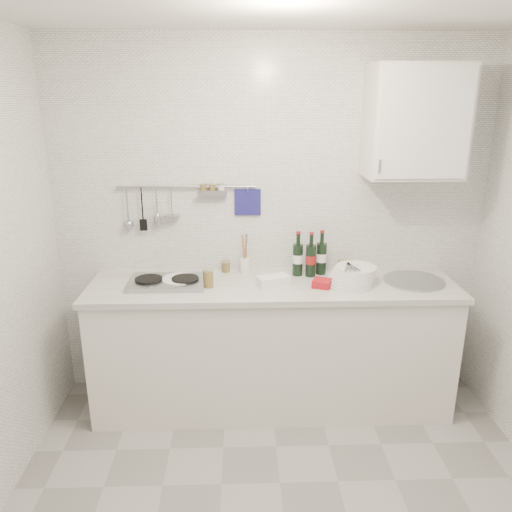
{
  "coord_description": "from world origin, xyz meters",
  "views": [
    {
      "loc": [
        -0.21,
        -2.0,
        2.11
      ],
      "look_at": [
        -0.12,
        0.9,
        1.17
      ],
      "focal_mm": 35.0,
      "sensor_mm": 36.0,
      "label": 1
    }
  ],
  "objects_px": {
    "wall_cabinet": "(416,122)",
    "plate_stack_sink": "(353,276)",
    "utensil_crock": "(245,264)",
    "wine_bottles": "(310,254)",
    "plate_stack_hob": "(179,281)"
  },
  "relations": [
    {
      "from": "wall_cabinet",
      "to": "plate_stack_sink",
      "type": "xyz_separation_m",
      "value": [
        -0.37,
        -0.15,
        -0.97
      ]
    },
    {
      "from": "plate_stack_sink",
      "to": "utensil_crock",
      "type": "relative_size",
      "value": 1.16
    },
    {
      "from": "wall_cabinet",
      "to": "wine_bottles",
      "type": "height_order",
      "value": "wall_cabinet"
    },
    {
      "from": "wall_cabinet",
      "to": "wine_bottles",
      "type": "xyz_separation_m",
      "value": [
        -0.63,
        0.03,
        -0.87
      ]
    },
    {
      "from": "plate_stack_sink",
      "to": "utensil_crock",
      "type": "height_order",
      "value": "utensil_crock"
    },
    {
      "from": "plate_stack_hob",
      "to": "utensil_crock",
      "type": "relative_size",
      "value": 0.87
    },
    {
      "from": "plate_stack_sink",
      "to": "utensil_crock",
      "type": "bearing_deg",
      "value": 161.37
    },
    {
      "from": "plate_stack_hob",
      "to": "wine_bottles",
      "type": "distance_m",
      "value": 0.91
    },
    {
      "from": "plate_stack_sink",
      "to": "wine_bottles",
      "type": "height_order",
      "value": "wine_bottles"
    },
    {
      "from": "utensil_crock",
      "to": "plate_stack_sink",
      "type": "bearing_deg",
      "value": -18.63
    },
    {
      "from": "plate_stack_hob",
      "to": "plate_stack_sink",
      "type": "relative_size",
      "value": 0.75
    },
    {
      "from": "wall_cabinet",
      "to": "plate_stack_sink",
      "type": "height_order",
      "value": "wall_cabinet"
    },
    {
      "from": "wine_bottles",
      "to": "utensil_crock",
      "type": "bearing_deg",
      "value": 172.78
    },
    {
      "from": "wall_cabinet",
      "to": "utensil_crock",
      "type": "height_order",
      "value": "wall_cabinet"
    },
    {
      "from": "wall_cabinet",
      "to": "plate_stack_sink",
      "type": "relative_size",
      "value": 2.09
    }
  ]
}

